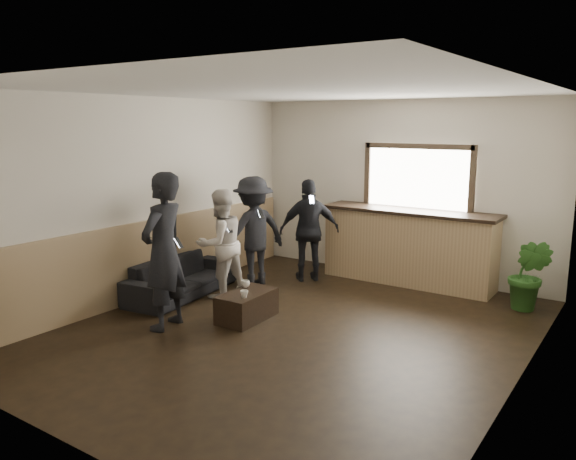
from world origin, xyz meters
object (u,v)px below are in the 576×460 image
Objects in this scene: cup_b at (244,294)px; person_d at (309,230)px; coffee_table at (247,306)px; bar_counter at (409,242)px; sofa at (181,277)px; person_a at (164,251)px; potted_plant at (529,275)px; cup_a at (245,284)px; person_b at (220,244)px; person_c at (253,231)px.

cup_b is 2.23m from person_d.
bar_counter is at bearing 69.16° from coffee_table.
sofa reaches higher than coffee_table.
person_a is at bearing -130.19° from coffee_table.
potted_plant is 0.61× the size of person_d.
sofa is at bearing -135.23° from bar_counter.
cup_a is 0.07× the size of person_b.
potted_plant is 3.20m from person_d.
coffee_table is at bearing 120.35° from cup_b.
person_a reaches higher than cup_a.
bar_counter is 2.94m from coffee_table.
cup_b is at bearing 60.23° from person_d.
bar_counter is at bearing -52.47° from sofa.
person_b is at bearing -131.92° from bar_counter.
person_b is at bearing -69.10° from sofa.
potted_plant is (3.01, 2.18, 0.09)m from cup_a.
person_b reaches higher than sofa.
person_d reaches higher than person_b.
person_a reaches higher than coffee_table.
sofa is 1.88× the size of potted_plant.
person_a is 2.75m from person_d.
person_d is (0.58, 0.67, -0.03)m from person_c.
cup_b is 3.74m from potted_plant.
potted_plant is at bearing -71.49° from sofa.
bar_counter is at bearing 147.23° from person_c.
person_d is at bearing 159.84° from person_c.
potted_plant is 0.59× the size of person_c.
bar_counter is 2.90m from person_b.
person_a is 1.14× the size of person_c.
cup_a is (1.26, -0.11, 0.13)m from sofa.
person_d is (0.60, 1.41, 0.03)m from person_b.
bar_counter reaches higher than potted_plant.
potted_plant is at bearing 39.37° from coffee_table.
bar_counter is at bearing 168.55° from person_d.
person_b is (-0.26, 1.32, -0.17)m from person_a.
potted_plant reaches higher than cup_b.
person_c reaches higher than person_d.
person_c reaches higher than person_b.
potted_plant is at bearing 35.86° from cup_a.
bar_counter reaches higher than person_a.
person_b is at bearing 19.58° from person_c.
bar_counter is at bearing 168.57° from potted_plant.
coffee_table is 0.42× the size of person_a.
sofa is 2.31× the size of coffee_table.
coffee_table is at bearing -110.84° from bar_counter.
cup_a is at bearing -144.14° from potted_plant.
person_a is 1.36m from person_b.
person_d reaches higher than cup_a.
person_a is (-0.75, -0.58, 0.55)m from cup_b.
person_d is at bearing 100.81° from cup_b.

